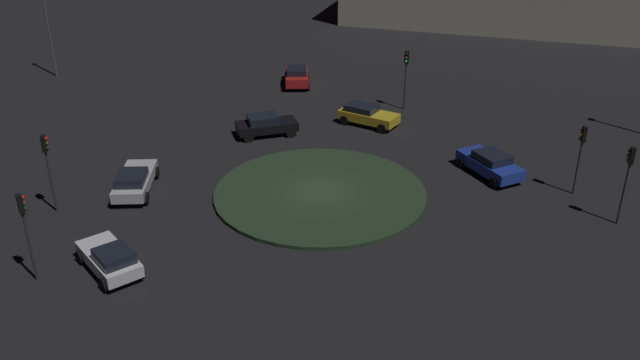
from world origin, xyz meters
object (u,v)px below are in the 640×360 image
Objects in this scene: traffic_light_southwest at (406,69)px; traffic_light_west_near at (581,146)px; car_yellow at (367,115)px; car_black at (266,125)px; car_red at (297,76)px; traffic_light_northeast at (25,220)px; traffic_light_west at (628,170)px; car_silver at (134,180)px; car_blue at (490,163)px; traffic_light_east at (47,158)px; car_white at (110,259)px; streetlamp_southeast at (46,16)px.

traffic_light_southwest is 15.93m from traffic_light_west_near.
car_black is at bearing -132.62° from car_yellow.
car_yellow is at bearing -44.30° from traffic_light_west_near.
traffic_light_northeast is at bearing 156.52° from car_red.
car_black is at bearing -20.19° from traffic_light_west.
car_blue is at bearing -86.09° from car_silver.
car_black is 0.99× the size of traffic_light_southwest.
traffic_light_northeast is at bearing -98.29° from car_yellow.
traffic_light_east reaches higher than car_black.
traffic_light_northeast is (3.25, 0.49, 2.36)m from car_white.
traffic_light_west is at bearing -16.91° from car_yellow.
car_silver is 17.35m from car_yellow.
traffic_light_southwest is 1.09× the size of traffic_light_west_near.
car_white is 0.94× the size of car_yellow.
traffic_light_west_near is at bearing 147.63° from streetlamp_southeast.
car_silver is 21.12m from car_red.
traffic_light_west is (-5.19, 6.01, 2.34)m from car_blue.
traffic_light_northeast is (19.83, 21.63, -0.05)m from traffic_light_southwest.
streetlamp_southeast is at bearing -171.50° from car_yellow.
streetlamp_southeast reaches higher than car_red.
car_blue is 1.07× the size of traffic_light_northeast.
streetlamp_southeast is at bearing -81.36° from traffic_light_southwest.
traffic_light_west_near is at bearing -59.25° from traffic_light_west.
traffic_light_west_near reaches higher than car_blue.
car_yellow is 15.45m from traffic_light_west_near.
traffic_light_east reaches higher than car_blue.
car_silver is (20.74, 1.67, 0.01)m from car_blue.
car_blue is at bearing -35.51° from traffic_light_west.
car_blue is 20.84m from car_red.
traffic_light_east is 28.66m from traffic_light_west_near.
traffic_light_east is at bearing 107.66° from streetlamp_southeast.
traffic_light_west is (-11.76, 14.36, 2.34)m from car_yellow.
traffic_light_northeast reaches higher than car_silver.
car_white is at bearing -126.83° from car_black.
car_black is 17.61m from car_white.
traffic_light_southwest is (-3.05, -3.03, 2.40)m from car_yellow.
traffic_light_west is (-25.30, -3.74, 2.34)m from car_white.
streetlamp_southeast reaches higher than traffic_light_west_near.
car_white is 26.98m from traffic_light_southwest.
streetlamp_southeast is (25.65, -12.11, 4.42)m from car_yellow.
traffic_light_east is at bearing 3.68° from traffic_light_west_near.
traffic_light_southwest is at bearing 78.62° from car_yellow.
car_white is 0.90× the size of car_blue.
car_black is at bearing -41.13° from car_silver.
traffic_light_southwest reaches higher than traffic_light_northeast.
traffic_light_west is at bearing -22.89° from traffic_light_northeast.
streetlamp_southeast reaches higher than car_silver.
traffic_light_east is at bearing 68.74° from traffic_light_northeast.
car_yellow is (6.58, -8.35, 0.00)m from car_blue.
car_black reaches higher than car_white.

